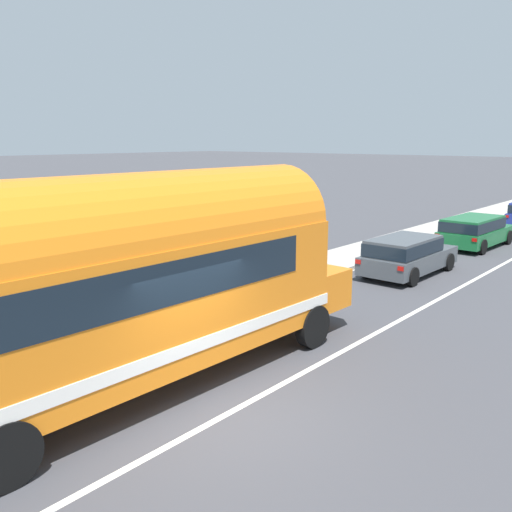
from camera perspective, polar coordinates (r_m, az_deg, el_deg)
ground_plane at (r=10.02m, az=-3.42°, el=-16.10°), size 300.00×300.00×0.00m
lane_markings at (r=20.56m, az=16.36°, el=-1.78°), size 4.02×80.00×0.01m
sidewalk_slab at (r=20.37m, az=5.66°, el=-1.27°), size 2.32×90.00×0.15m
painted_bus at (r=10.16m, az=-14.62°, el=-2.16°), size 2.80×11.65×4.12m
car_lead at (r=20.09m, az=15.16°, el=0.25°), size 1.96×4.39×1.37m
car_second at (r=26.25m, az=21.50°, el=2.53°), size 2.09×4.60×1.37m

